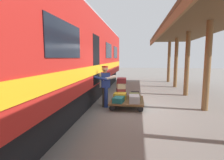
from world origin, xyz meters
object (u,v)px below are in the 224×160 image
at_px(suitcase_black_hardshell, 135,95).
at_px(suitcase_yellow_case, 120,96).
at_px(suitcase_olive_duffel, 135,97).
at_px(train_car, 62,57).
at_px(suitcase_burgundy_valise, 121,90).
at_px(porter_by_door, 105,85).
at_px(suitcase_teal_softside, 119,99).
at_px(suitcase_cream_canvas, 121,86).
at_px(suitcase_maroon_trunk, 122,80).
at_px(luggage_cart, 127,101).
at_px(porter_in_overalls, 105,85).
at_px(suitcase_gray_aluminum, 134,99).
at_px(suitcase_slate_roller, 121,94).

bearing_deg(suitcase_black_hardshell, suitcase_yellow_case, 37.65).
xyz_separation_m(suitcase_olive_duffel, suitcase_yellow_case, (0.61, 0.00, 0.00)).
relative_size(train_car, suitcase_burgundy_valise, 43.94).
distance_m(suitcase_black_hardshell, porter_by_door, 1.45).
bearing_deg(suitcase_teal_softside, suitcase_cream_canvas, -89.53).
bearing_deg(suitcase_burgundy_valise, suitcase_maroon_trunk, -120.76).
height_order(suitcase_black_hardshell, suitcase_maroon_trunk, suitcase_maroon_trunk).
distance_m(suitcase_olive_duffel, suitcase_teal_softside, 0.77).
height_order(luggage_cart, suitcase_burgundy_valise, suitcase_burgundy_valise).
relative_size(luggage_cart, suitcase_yellow_case, 3.39).
bearing_deg(porter_in_overalls, suitcase_olive_duffel, -172.80).
xyz_separation_m(luggage_cart, suitcase_cream_canvas, (0.31, -0.47, 0.55)).
bearing_deg(suitcase_teal_softside, porter_by_door, -30.03).
bearing_deg(luggage_cart, suitcase_olive_duffel, -180.00).
height_order(suitcase_maroon_trunk, porter_by_door, porter_by_door).
xyz_separation_m(luggage_cart, suitcase_teal_softside, (0.30, 0.47, 0.15)).
height_order(suitcase_gray_aluminum, suitcase_teal_softside, suitcase_gray_aluminum).
distance_m(train_car, suitcase_yellow_case, 2.96).
relative_size(suitcase_yellow_case, suitcase_burgundy_valise, 1.24).
bearing_deg(suitcase_maroon_trunk, suitcase_teal_softside, 88.72).
bearing_deg(suitcase_burgundy_valise, suitcase_black_hardshell, -176.62).
bearing_deg(suitcase_teal_softside, suitcase_gray_aluminum, 180.00).
distance_m(suitcase_black_hardshell, suitcase_teal_softside, 1.12).
height_order(suitcase_slate_roller, porter_by_door, porter_by_door).
bearing_deg(suitcase_cream_canvas, suitcase_olive_duffel, 142.78).
bearing_deg(luggage_cart, train_car, 1.90).
relative_size(suitcase_black_hardshell, suitcase_teal_softside, 0.89).
relative_size(suitcase_burgundy_valise, suitcase_maroon_trunk, 0.80).
distance_m(luggage_cart, suitcase_slate_roller, 0.58).
bearing_deg(porter_in_overalls, suitcase_slate_roller, -134.40).
height_order(suitcase_slate_roller, porter_in_overalls, porter_in_overalls).
relative_size(luggage_cart, suitcase_maroon_trunk, 3.36).
height_order(suitcase_yellow_case, suitcase_maroon_trunk, suitcase_maroon_trunk).
bearing_deg(suitcase_olive_duffel, suitcase_burgundy_valise, -35.23).
distance_m(suitcase_black_hardshell, suitcase_olive_duffel, 0.47).
bearing_deg(suitcase_teal_softside, suitcase_maroon_trunk, -91.28).
bearing_deg(suitcase_slate_roller, suitcase_gray_aluminum, 122.94).
height_order(suitcase_olive_duffel, suitcase_burgundy_valise, suitcase_burgundy_valise).
distance_m(suitcase_teal_softside, porter_by_door, 0.89).
height_order(suitcase_gray_aluminum, porter_by_door, porter_by_door).
distance_m(luggage_cart, suitcase_maroon_trunk, 0.96).
height_order(luggage_cart, suitcase_gray_aluminum, suitcase_gray_aluminum).
height_order(train_car, luggage_cart, train_car).
bearing_deg(suitcase_yellow_case, suitcase_black_hardshell, -142.35).
bearing_deg(luggage_cart, suitcase_maroon_trunk, -59.32).
bearing_deg(suitcase_maroon_trunk, suitcase_burgundy_valise, 59.24).
distance_m(luggage_cart, suitcase_black_hardshell, 0.58).
bearing_deg(suitcase_burgundy_valise, porter_by_door, 41.04).
relative_size(train_car, suitcase_black_hardshell, 32.19).
bearing_deg(suitcase_black_hardshell, suitcase_gray_aluminum, 90.00).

